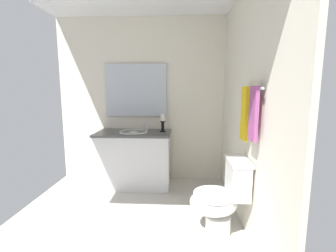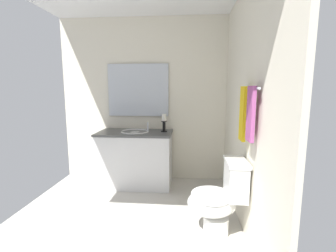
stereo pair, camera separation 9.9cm
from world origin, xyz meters
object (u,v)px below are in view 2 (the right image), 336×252
towel_center (251,114)px  towel_near_vanity (243,114)px  mirror (138,90)px  candle_holder_tall (164,122)px  vanity_cabinet (135,158)px  sink_basin (135,134)px  toilet (218,199)px  towel_bar (250,88)px

towel_center → towel_near_vanity: bearing=180.0°
mirror → towel_center: 2.08m
candle_holder_tall → towel_center: size_ratio=0.57×
vanity_cabinet → mirror: bearing=180.0°
sink_basin → toilet: size_ratio=0.54×
vanity_cabinet → towel_near_vanity: size_ratio=2.14×
towel_near_vanity → vanity_cabinet: bearing=-130.6°
toilet → sink_basin: bearing=-137.4°
candle_holder_tall → towel_bar: size_ratio=0.46×
towel_bar → towel_near_vanity: bearing=-172.6°
sink_basin → candle_holder_tall: size_ratio=1.58×
vanity_cabinet → toilet: bearing=42.7°
sink_basin → towel_center: towel_center is taller
sink_basin → toilet: bearing=42.6°
vanity_cabinet → towel_center: bearing=42.9°
mirror → towel_bar: 1.98m
mirror → candle_holder_tall: size_ratio=3.63×
candle_holder_tall → towel_bar: towel_bar is taller
sink_basin → towel_center: 1.91m
towel_center → sink_basin: bearing=-137.1°
mirror → sink_basin: bearing=0.2°
candle_holder_tall → towel_bar: 1.62m
towel_near_vanity → towel_center: size_ratio=1.12×
mirror → toilet: mirror is taller
mirror → towel_center: (1.64, 1.26, -0.18)m
towel_bar → towel_near_vanity: (-0.14, -0.02, -0.23)m
towel_near_vanity → sink_basin: bearing=-130.6°
towel_near_vanity → towel_bar: bearing=7.4°
sink_basin → candle_holder_tall: bearing=97.4°
mirror → towel_bar: mirror is taller
towel_bar → towel_center: size_ratio=1.25×
towel_center → mirror: bearing=-142.4°
vanity_cabinet → sink_basin: 0.36m
vanity_cabinet → sink_basin: size_ratio=2.67×
mirror → towel_near_vanity: size_ratio=1.84×
vanity_cabinet → sink_basin: sink_basin is taller
towel_near_vanity → candle_holder_tall: bearing=-143.3°
towel_bar → towel_center: (0.14, -0.02, -0.20)m
toilet → towel_bar: towel_bar is taller
vanity_cabinet → towel_bar: bearing=46.4°
toilet → mirror: bearing=-143.5°
vanity_cabinet → mirror: 1.02m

